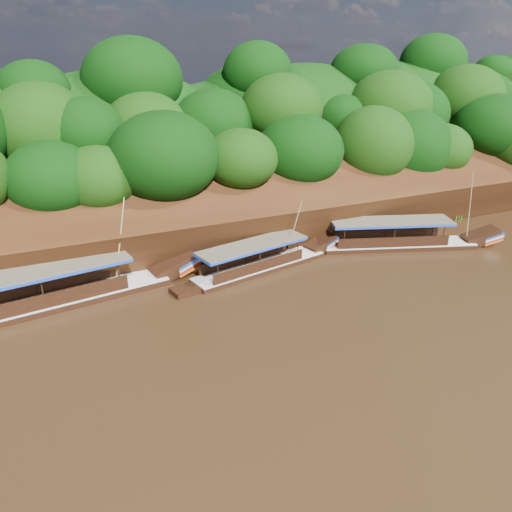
% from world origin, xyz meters
% --- Properties ---
extents(ground, '(160.00, 160.00, 0.00)m').
position_xyz_m(ground, '(0.00, 0.00, 0.00)').
color(ground, black).
rests_on(ground, ground).
extents(riverbank, '(120.00, 30.06, 19.40)m').
position_xyz_m(riverbank, '(-0.01, 22.73, 1.89)').
color(riverbank, black).
rests_on(riverbank, ground).
extents(boat_0, '(14.29, 6.57, 6.78)m').
position_xyz_m(boat_0, '(12.04, 6.44, 0.53)').
color(boat_0, black).
rests_on(boat_0, ground).
extents(boat_1, '(12.67, 4.32, 5.33)m').
position_xyz_m(boat_1, '(0.00, 7.45, 0.49)').
color(boat_1, black).
rests_on(boat_1, ground).
extents(boat_2, '(16.85, 4.55, 6.68)m').
position_xyz_m(boat_2, '(-13.56, 7.92, 0.59)').
color(boat_2, black).
rests_on(boat_2, ground).
extents(reeds, '(50.59, 2.60, 1.95)m').
position_xyz_m(reeds, '(-3.19, 9.64, 0.87)').
color(reeds, '#35711C').
rests_on(reeds, ground).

